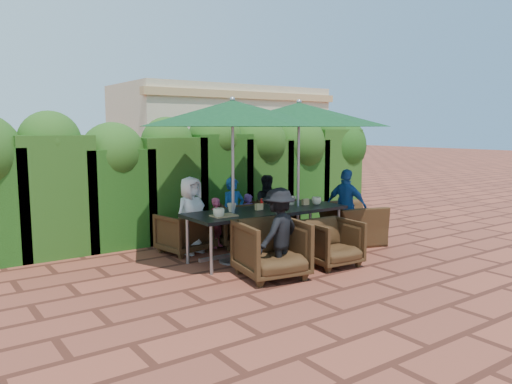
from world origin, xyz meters
TOP-DOWN VIEW (x-y plane):
  - ground at (0.00, 0.00)m, footprint 80.00×80.00m
  - dining_table at (0.17, 0.18)m, footprint 2.62×0.90m
  - umbrella_left at (-0.43, 0.22)m, footprint 2.87×2.87m
  - umbrella_right at (0.80, 0.18)m, footprint 2.88×2.88m
  - chair_far_left at (-0.79, 1.15)m, footprint 0.81×0.77m
  - chair_far_mid at (0.28, 1.03)m, footprint 1.02×0.99m
  - chair_far_right at (1.03, 1.24)m, footprint 0.89×0.85m
  - chair_near_left at (-0.44, -0.75)m, footprint 0.96×0.92m
  - chair_near_right at (0.64, -0.78)m, footprint 0.77×0.73m
  - chair_end_right at (1.97, 0.11)m, footprint 0.95×1.20m
  - adult_far_left at (-0.69, 1.06)m, footprint 0.69×0.51m
  - adult_far_mid at (0.18, 1.15)m, footprint 0.43×0.35m
  - adult_far_right at (0.96, 1.20)m, footprint 0.65×0.53m
  - adult_near_left at (-0.34, -0.78)m, footprint 0.85×0.58m
  - adult_end_right at (1.85, 0.12)m, footprint 0.60×0.84m
  - child_left at (-0.15, 1.16)m, footprint 0.38×0.35m
  - child_right at (0.54, 1.21)m, footprint 0.33×0.28m
  - pedestrian_a at (1.91, 4.15)m, footprint 1.75×1.60m
  - pedestrian_b at (2.78, 4.38)m, footprint 1.07×0.88m
  - pedestrian_c at (3.24, 4.33)m, footprint 1.19×0.75m
  - cup_a at (-0.80, 0.01)m, footprint 0.17×0.17m
  - cup_b at (-0.40, 0.31)m, footprint 0.14×0.14m
  - cup_c at (0.29, 0.02)m, footprint 0.16×0.16m
  - cup_d at (0.78, 0.33)m, footprint 0.15×0.15m
  - cup_e at (1.13, 0.10)m, footprint 0.16×0.16m
  - ketchup_bottle at (0.10, 0.22)m, footprint 0.04×0.04m
  - sauce_bottle at (0.13, 0.25)m, footprint 0.04×0.04m
  - serving_tray at (-0.69, 0.06)m, footprint 0.35×0.25m
  - number_block_left at (0.04, 0.21)m, footprint 0.12×0.06m
  - number_block_right at (0.96, 0.18)m, footprint 0.12×0.06m
  - hedge_wall at (-0.14, 2.32)m, footprint 9.10×1.60m
  - building at (3.50, 6.99)m, footprint 6.20×3.08m

SIDE VIEW (x-z plane):
  - ground at x=0.00m, z-range 0.00..0.00m
  - chair_far_left at x=-0.79m, z-range 0.00..0.73m
  - chair_near_right at x=0.64m, z-range 0.00..0.75m
  - chair_far_right at x=1.03m, z-range 0.00..0.81m
  - chair_far_mid at x=0.28m, z-range 0.00..0.83m
  - child_left at x=-0.15m, z-range 0.00..0.85m
  - child_right at x=0.54m, z-range 0.00..0.85m
  - chair_near_left at x=-0.44m, z-range 0.00..0.87m
  - chair_end_right at x=1.97m, z-range 0.00..0.91m
  - adult_far_right at x=0.96m, z-range 0.00..1.16m
  - adult_far_mid at x=0.18m, z-range 0.00..1.16m
  - adult_near_left at x=-0.34m, z-range 0.00..1.22m
  - adult_far_left at x=-0.69m, z-range 0.00..1.24m
  - adult_end_right at x=1.85m, z-range 0.00..1.30m
  - dining_table at x=0.17m, z-range 0.30..1.05m
  - serving_tray at x=-0.69m, z-range 0.75..0.77m
  - number_block_left at x=0.04m, z-range 0.75..0.85m
  - number_block_right at x=0.96m, z-range 0.75..0.85m
  - cup_e at x=1.13m, z-range 0.75..0.88m
  - cup_c at x=0.29m, z-range 0.75..0.88m
  - cup_a at x=-0.80m, z-range 0.75..0.88m
  - cup_b at x=-0.40m, z-range 0.75..0.88m
  - cup_d at x=0.78m, z-range 0.75..0.89m
  - ketchup_bottle at x=0.10m, z-range 0.75..0.92m
  - sauce_bottle at x=0.13m, z-range 0.75..0.92m
  - pedestrian_c at x=3.24m, z-range 0.00..1.72m
  - pedestrian_a at x=1.91m, z-range 0.00..1.88m
  - pedestrian_b at x=2.78m, z-range 0.00..1.93m
  - hedge_wall at x=-0.14m, z-range 0.10..2.50m
  - building at x=3.50m, z-range 0.01..3.21m
  - umbrella_left at x=-0.43m, z-range 0.98..3.44m
  - umbrella_right at x=0.80m, z-range 0.98..3.44m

